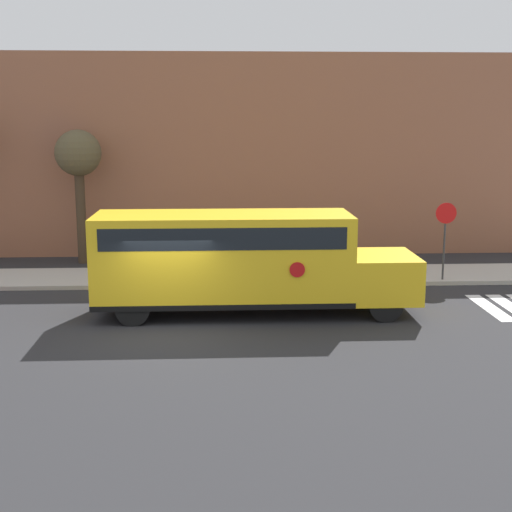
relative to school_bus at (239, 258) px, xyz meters
The scene contains 6 objects.
ground_plane 3.17m from the school_bus, 139.81° to the right, with size 60.00×60.00×0.00m, color #28282B.
sidewalk_strip 5.46m from the school_bus, 112.91° to the left, with size 44.00×3.00×0.15m.
building_backdrop 11.74m from the school_bus, 100.17° to the left, with size 32.00×4.00×8.54m.
school_bus is the anchor object (origin of this frame).
stop_sign 8.25m from the school_bus, 25.82° to the left, with size 0.74×0.10×2.93m.
tree_near_sidewalk 10.41m from the school_bus, 127.83° to the left, with size 1.85×1.85×5.41m.
Camera 1 is at (1.48, -19.29, 5.92)m, focal length 50.00 mm.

